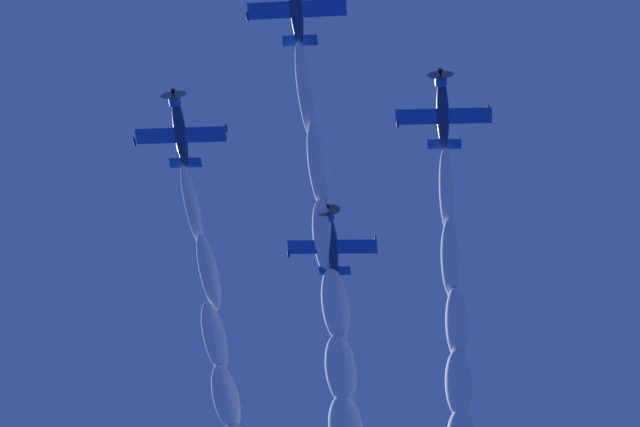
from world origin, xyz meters
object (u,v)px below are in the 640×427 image
Objects in this scene: airplane_left_wingman at (442,111)px; airplane_right_wingman at (180,130)px; airplane_lead at (296,4)px; airplane_slot_tail at (331,242)px.

airplane_left_wingman is 1.00× the size of airplane_right_wingman.
airplane_right_wingman is (-5.78, 21.54, 0.71)m from airplane_left_wingman.
airplane_lead reaches higher than airplane_left_wingman.
airplane_slot_tail is (8.06, 12.85, -1.47)m from airplane_left_wingman.
airplane_lead is 1.00× the size of airplane_right_wingman.
airplane_left_wingman is at bearing -122.09° from airplane_slot_tail.
airplane_right_wingman is at bearing 105.01° from airplane_left_wingman.
airplane_lead is 14.98m from airplane_right_wingman.
airplane_right_wingman is at bearing 147.86° from airplane_slot_tail.
airplane_right_wingman is at bearing 62.51° from airplane_lead.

